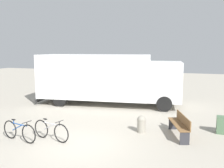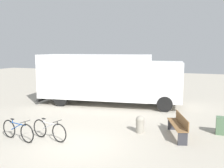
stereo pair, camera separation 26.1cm
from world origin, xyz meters
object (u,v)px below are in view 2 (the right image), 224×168
(delivery_truck, at_px, (108,77))
(bollard_near_bench, at_px, (140,124))
(park_bench, at_px, (179,125))
(bicycle_middle, at_px, (49,130))
(bicycle_near, at_px, (18,130))

(delivery_truck, xyz_separation_m, bollard_near_bench, (3.21, -4.54, -1.31))
(park_bench, distance_m, bicycle_middle, 4.97)
(park_bench, xyz_separation_m, bollard_near_bench, (-1.53, -0.02, -0.12))
(park_bench, relative_size, bicycle_near, 1.11)
(delivery_truck, bearing_deg, park_bench, -51.18)
(bollard_near_bench, bearing_deg, park_bench, 0.84)
(bicycle_near, relative_size, bollard_near_bench, 2.41)
(park_bench, height_order, bicycle_near, park_bench)
(bollard_near_bench, bearing_deg, delivery_truck, 125.25)
(park_bench, bearing_deg, bollard_near_bench, 71.45)
(bicycle_near, height_order, bicycle_middle, same)
(bicycle_near, height_order, bollard_near_bench, bicycle_near)
(bicycle_near, bearing_deg, delivery_truck, 93.89)
(delivery_truck, bearing_deg, bollard_near_bench, -62.32)
(delivery_truck, relative_size, bicycle_middle, 5.25)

